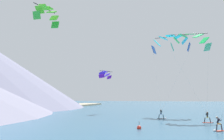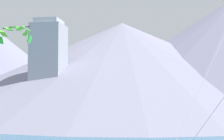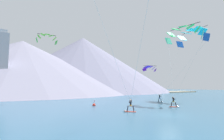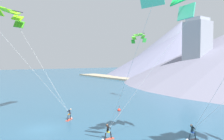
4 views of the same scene
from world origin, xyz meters
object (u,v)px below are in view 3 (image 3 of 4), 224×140
object	(u,v)px
parafoil_kite_near_lead	(184,32)
race_marker_buoy	(94,105)
parafoil_kite_mid_center	(192,35)
parafoil_kite_distant_low_drift	(47,38)
kitesurfer_mid_center	(160,100)
kitesurfer_near_trail	(129,108)
kitesurfer_near_lead	(175,104)
parafoil_kite_distant_high_outer	(149,68)

from	to	relation	value
parafoil_kite_near_lead	race_marker_buoy	xyz separation A→B (m)	(-16.81, 7.09, -14.41)
parafoil_kite_mid_center	parafoil_kite_distant_low_drift	size ratio (longest dim) A/B	3.88
kitesurfer_mid_center	parafoil_kite_near_lead	bearing A→B (deg)	-75.98
parafoil_kite_near_lead	race_marker_buoy	size ratio (longest dim) A/B	14.32
kitesurfer_near_trail	race_marker_buoy	xyz separation A→B (m)	(-0.43, 9.15, -0.38)
kitesurfer_near_lead	parafoil_kite_distant_low_drift	xyz separation A→B (m)	(-16.42, 18.82, 13.15)
parafoil_kite_mid_center	parafoil_kite_distant_high_outer	distance (m)	17.70
race_marker_buoy	kitesurfer_near_trail	bearing A→B (deg)	-87.33
parafoil_kite_mid_center	parafoil_kite_distant_high_outer	bearing A→B (deg)	84.74
kitesurfer_mid_center	parafoil_kite_mid_center	xyz separation A→B (m)	(10.80, -1.45, 16.00)
kitesurfer_mid_center	race_marker_buoy	size ratio (longest dim) A/B	1.75
race_marker_buoy	parafoil_kite_distant_low_drift	bearing A→B (deg)	122.52
kitesurfer_near_trail	kitesurfer_mid_center	xyz separation A→B (m)	(15.04, 7.44, 0.01)
kitesurfer_mid_center	parafoil_kite_distant_high_outer	world-z (taller)	parafoil_kite_distant_high_outer
parafoil_kite_mid_center	parafoil_kite_distant_high_outer	world-z (taller)	parafoil_kite_mid_center
race_marker_buoy	kitesurfer_mid_center	bearing A→B (deg)	-6.32
kitesurfer_mid_center	parafoil_kite_distant_high_outer	xyz separation A→B (m)	(12.30, 14.77, 9.09)
parafoil_kite_near_lead	parafoil_kite_mid_center	size ratio (longest dim) A/B	0.88
kitesurfer_near_trail	parafoil_kite_distant_low_drift	xyz separation A→B (m)	(-6.58, 18.81, 13.14)
parafoil_kite_distant_high_outer	parafoil_kite_distant_low_drift	bearing A→B (deg)	-174.27
parafoil_kite_distant_low_drift	race_marker_buoy	xyz separation A→B (m)	(6.16, -9.66, -13.53)
kitesurfer_near_trail	parafoil_kite_mid_center	world-z (taller)	parafoil_kite_mid_center
kitesurfer_mid_center	parafoil_kite_distant_high_outer	bearing A→B (deg)	50.23
parafoil_kite_mid_center	parafoil_kite_distant_high_outer	size ratio (longest dim) A/B	3.12
kitesurfer_near_lead	kitesurfer_mid_center	distance (m)	9.09
kitesurfer_near_trail	parafoil_kite_distant_high_outer	xyz separation A→B (m)	(27.34, 22.21, 9.10)
kitesurfer_mid_center	parafoil_kite_near_lead	size ratio (longest dim) A/B	0.12
kitesurfer_near_lead	parafoil_kite_mid_center	distance (m)	23.42
kitesurfer_near_trail	parafoil_kite_distant_high_outer	size ratio (longest dim) A/B	0.33
parafoil_kite_near_lead	kitesurfer_near_lead	bearing A→B (deg)	-162.44
parafoil_kite_distant_high_outer	race_marker_buoy	world-z (taller)	parafoil_kite_distant_high_outer
kitesurfer_near_trail	parafoil_kite_distant_high_outer	world-z (taller)	parafoil_kite_distant_high_outer
parafoil_kite_distant_low_drift	kitesurfer_mid_center	bearing A→B (deg)	-27.74
kitesurfer_near_lead	race_marker_buoy	xyz separation A→B (m)	(-10.26, 9.16, -0.38)
race_marker_buoy	kitesurfer_near_lead	bearing A→B (deg)	-41.76
kitesurfer_mid_center	parafoil_kite_near_lead	xyz separation A→B (m)	(1.34, -5.37, 14.02)
kitesurfer_mid_center	parafoil_kite_near_lead	world-z (taller)	parafoil_kite_near_lead
kitesurfer_mid_center	parafoil_kite_mid_center	distance (m)	19.36
kitesurfer_near_lead	parafoil_kite_near_lead	world-z (taller)	parafoil_kite_near_lead
kitesurfer_mid_center	parafoil_kite_distant_low_drift	xyz separation A→B (m)	(-21.62, 11.37, 13.14)
kitesurfer_near_lead	parafoil_kite_mid_center	world-z (taller)	parafoil_kite_mid_center
parafoil_kite_distant_high_outer	race_marker_buoy	size ratio (longest dim) A/B	5.24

